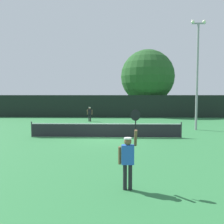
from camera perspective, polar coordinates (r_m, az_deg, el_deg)
ground_plane at (r=16.58m, az=-1.45°, el=-5.97°), size 120.00×120.00×0.00m
tennis_net at (r=16.50m, az=-1.46°, el=-4.21°), size 10.20×0.08×1.07m
perimeter_fence at (r=31.11m, az=-0.01°, el=1.35°), size 34.44×0.12×2.84m
player_serving at (r=7.49m, az=3.77°, el=-10.08°), size 0.67×0.39×2.44m
player_receiving at (r=26.41m, az=-5.23°, el=-0.19°), size 0.57×0.23×1.54m
tennis_ball at (r=14.11m, az=2.20°, el=-7.60°), size 0.07×0.07×0.07m
light_pole at (r=21.18m, az=19.32°, el=9.55°), size 1.18×0.28×8.85m
large_tree at (r=34.72m, az=8.31°, el=8.20°), size 7.44×7.44×9.15m
parked_car_near at (r=37.96m, az=3.19°, el=0.86°), size 1.99×4.24×1.69m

